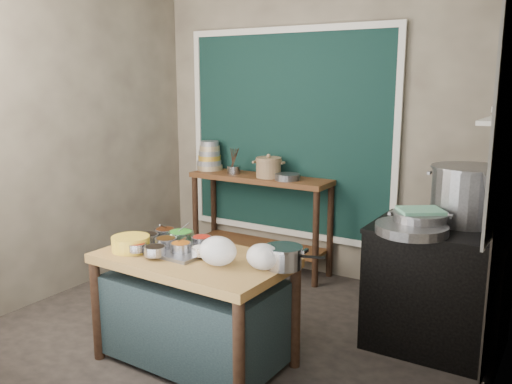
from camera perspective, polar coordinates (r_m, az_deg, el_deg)
The scene contains 29 objects.
floor at distance 4.27m, azimuth -2.21°, elevation -14.41°, with size 3.50×3.00×0.02m, color #2F2824.
back_wall at distance 5.18m, azimuth 7.04°, elevation 6.44°, with size 3.50×0.02×2.80m, color gray.
left_wall at distance 5.05m, azimuth -19.27°, elevation 5.74°, with size 0.02×3.00×2.80m, color gray.
right_wall at distance 3.24m, azimuth 24.49°, elevation 2.30°, with size 0.02×3.00×2.80m, color gray.
curtain_panel at distance 5.30m, azimuth 3.38°, elevation 6.09°, with size 2.10×0.02×1.90m, color black.
curtain_frame at distance 5.29m, azimuth 3.33°, elevation 6.08°, with size 2.22×0.03×2.02m, color beige, non-canonical shape.
soot_patch at distance 4.03m, azimuth 24.57°, elevation -6.27°, with size 0.01×1.30×1.30m, color black.
wall_shelf at distance 4.07m, azimuth 24.47°, elevation 6.88°, with size 0.22×0.70×0.03m, color beige.
prep_table at distance 3.69m, azimuth -6.50°, elevation -12.24°, with size 1.25×0.72×0.75m, color brown.
back_counter at distance 5.39m, azimuth 0.44°, elevation -3.25°, with size 1.45×0.40×0.95m, color #533317.
stove_block at distance 4.08m, azimuth 18.55°, elevation -9.67°, with size 0.90×0.68×0.85m, color black.
stove_top at distance 3.94m, azimuth 18.97°, elevation -3.70°, with size 0.92×0.69×0.03m, color black.
condiment_tray at distance 3.68m, azimuth -8.55°, elevation -5.93°, with size 0.51×0.37×0.02m, color gray.
condiment_bowls at distance 3.70m, azimuth -8.71°, elevation -5.18°, with size 0.62×0.48×0.07m.
yellow_basin at distance 3.73m, azimuth -13.05°, elevation -5.30°, with size 0.25×0.25×0.10m, color gold.
saucepan at distance 3.31m, azimuth 2.87°, elevation -6.84°, with size 0.25×0.25×0.13m, color gray, non-canonical shape.
plastic_bag_a at distance 3.35m, azimuth -4.04°, elevation -6.21°, with size 0.24×0.21×0.18m, color white.
plastic_bag_b at distance 3.28m, azimuth 0.75°, elevation -6.82°, with size 0.21×0.18×0.16m, color white.
bowl_stack at distance 5.65m, azimuth -4.87°, elevation 3.66°, with size 0.27×0.27×0.30m.
utensil_cup at distance 5.40m, azimuth -2.35°, elevation 2.34°, with size 0.13×0.13×0.08m, color gray.
ceramic_crock at distance 5.19m, azimuth 1.33°, elevation 2.49°, with size 0.26×0.26×0.17m, color #806146, non-canonical shape.
wide_bowl at distance 5.07m, azimuth 3.31°, elevation 1.59°, with size 0.23×0.23×0.06m, color gray.
stock_pot at distance 4.06m, azimuth 21.34°, elevation -0.28°, with size 0.52×0.52×0.41m, color gray, non-canonical shape.
pot_lid at distance 3.81m, azimuth 23.32°, elevation -1.18°, with size 0.42×0.42×0.02m, color gray.
steamer at distance 3.81m, azimuth 16.87°, elevation -2.92°, with size 0.38×0.38×0.12m, color gray, non-canonical shape.
green_cloth at distance 3.79m, azimuth 16.93°, elevation -1.87°, with size 0.28×0.22×0.02m, color #609C7C.
shallow_pan at distance 3.71m, azimuth 16.04°, elevation -3.75°, with size 0.47×0.47×0.06m, color gray.
shelf_bowl_stack at distance 4.07m, azimuth 24.56°, elevation 7.84°, with size 0.14×0.14×0.11m.
shelf_bowl_green at distance 4.28m, azimuth 24.88°, elevation 7.56°, with size 0.14×0.14×0.05m, color gray.
Camera 1 is at (2.14, -3.18, 1.87)m, focal length 38.00 mm.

